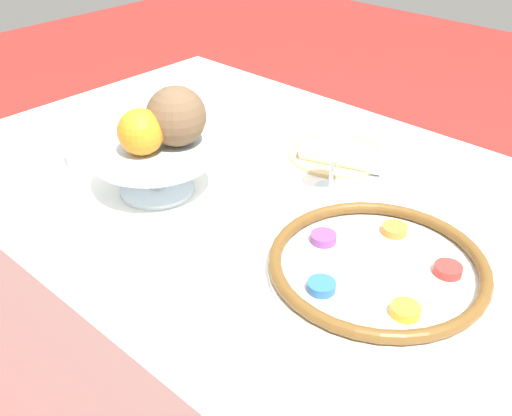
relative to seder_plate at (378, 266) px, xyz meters
name	(u,v)px	position (x,y,z in m)	size (l,w,h in m)	color
dining_table	(289,352)	(0.22, -0.08, -0.39)	(1.46, 0.86, 0.76)	white
seder_plate	(378,266)	(0.00, 0.00, 0.00)	(0.33, 0.33, 0.03)	silver
wine_glass	(334,138)	(0.20, -0.15, 0.09)	(0.07, 0.07, 0.15)	silver
fruit_stand	(154,154)	(0.43, 0.07, 0.06)	(0.22, 0.22, 0.10)	silver
orange_fruit	(141,132)	(0.41, 0.11, 0.12)	(0.08, 0.08, 0.08)	orange
coconut	(176,116)	(0.40, 0.04, 0.14)	(0.10, 0.10, 0.10)	brown
bread_plate	(337,153)	(0.27, -0.27, -0.01)	(0.20, 0.20, 0.02)	tan
napkin_roll	(342,157)	(0.24, -0.24, 0.01)	(0.17, 0.10, 0.04)	white
cup_near	(82,148)	(0.61, 0.11, 0.02)	(0.06, 0.06, 0.08)	silver
spoon	(358,160)	(0.23, -0.28, -0.01)	(0.17, 0.05, 0.01)	silver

